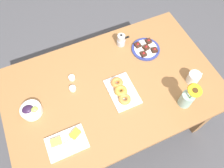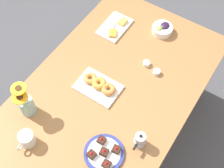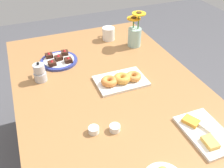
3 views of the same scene
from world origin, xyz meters
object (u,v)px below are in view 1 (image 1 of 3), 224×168
Objects in this scene: dining_table at (112,92)px; croissant_platter at (121,91)px; dessert_plate at (146,49)px; cheese_platter at (67,142)px; jam_cup_berry at (72,78)px; moka_pot at (121,40)px; grape_bowl at (31,110)px; flower_vase at (187,98)px; jam_cup_honey at (73,89)px; coffee_mug at (194,78)px.

croissant_platter is (0.04, -0.07, 0.11)m from dining_table.
dessert_plate is at bearing 38.14° from croissant_platter.
jam_cup_berry is (0.19, 0.45, 0.00)m from cheese_platter.
moka_pot is at bearing 41.75° from cheese_platter.
grape_bowl is at bearing 169.73° from croissant_platter.
flower_vase reaches higher than cheese_platter.
dining_table is 33.33× the size of jam_cup_honey.
flower_vase is 2.01× the size of moka_pot.
dessert_plate reaches higher than dining_table.
grape_bowl is 1.00m from dessert_plate.
coffee_mug is 2.58× the size of jam_cup_berry.
moka_pot is (-0.34, 0.54, 0.00)m from coffee_mug.
jam_cup_berry is at bearing -162.42° from moka_pot.
dining_table is 0.31m from jam_cup_honey.
grape_bowl is 0.32m from jam_cup_honey.
dessert_plate is (-0.18, 0.40, -0.03)m from coffee_mug.
dining_table is 10.98× the size of grape_bowl.
dining_table is 0.43m from moka_pot.
grape_bowl is at bearing 168.20° from coffee_mug.
jam_cup_berry is 0.21× the size of dessert_plate.
moka_pot is at bearing 65.21° from croissant_platter.
flower_vase reaches higher than jam_cup_honey.
dessert_plate is at bearing 9.17° from grape_bowl.
jam_cup_honey and jam_cup_berry have the same top height.
croissant_platter is 2.35× the size of moka_pot.
flower_vase is at bearing -38.56° from dining_table.
grape_bowl is 1.08m from flower_vase.
dessert_plate is (0.35, 0.27, -0.01)m from croissant_platter.
coffee_mug reaches higher than cheese_platter.
flower_vase is at bearing -139.61° from coffee_mug.
moka_pot is at bearing 122.26° from coffee_mug.
dessert_plate is (0.99, 0.16, -0.02)m from grape_bowl.
grape_bowl is at bearing -157.51° from jam_cup_berry.
flower_vase is at bearing -87.44° from dessert_plate.
croissant_platter is 1.22× the size of dessert_plate.
moka_pot is (0.48, 0.15, 0.03)m from jam_cup_berry.
dining_table is 0.56m from flower_vase.
coffee_mug is at bearing 40.39° from flower_vase.
coffee_mug is 1.04× the size of moka_pot.
dining_table is at bearing -19.16° from jam_cup_honey.
croissant_platter reaches higher than cheese_platter.
moka_pot reaches higher than jam_cup_honey.
jam_cup_honey is (-0.85, 0.30, -0.03)m from coffee_mug.
jam_cup_berry is 0.40× the size of moka_pot.
coffee_mug is 0.90m from jam_cup_honey.
croissant_platter is at bearing 166.38° from coffee_mug.
coffee_mug is 2.58× the size of jam_cup_honey.
coffee_mug is at bearing -13.62° from croissant_platter.
dessert_plate is 1.93× the size of moka_pot.
coffee_mug is at bearing -19.20° from jam_cup_honey.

